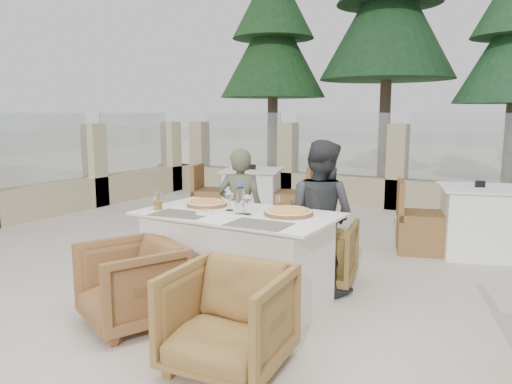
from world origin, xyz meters
The scene contains 25 objects.
ground centered at (0.00, 0.00, 0.00)m, with size 80.00×80.00×0.00m, color beige.
sand_patch centered at (0.00, 14.00, 0.01)m, with size 30.00×16.00×0.01m, color beige.
perimeter_wall_far centered at (0.00, 4.80, 0.80)m, with size 10.00×0.34×1.60m, color tan, non-canonical shape.
perimeter_wall_left centered at (-4.50, 1.50, 0.80)m, with size 0.34×7.00×1.60m, color beige, non-canonical shape.
pine_far_left centered at (-3.50, 7.00, 2.75)m, with size 2.42×2.42×5.50m, color #1C411D.
pine_mid_left centered at (-1.00, 7.50, 3.25)m, with size 2.86×2.86×6.50m, color #1A3E1F.
dining_table centered at (-0.06, -0.02, 0.39)m, with size 1.60×0.90×0.77m, color white, non-canonical shape.
placemat_near_left centered at (-0.42, -0.30, 0.77)m, with size 0.45×0.30×0.00m, color #5F5A52.
placemat_near_right centered at (0.31, -0.31, 0.77)m, with size 0.45×0.30×0.00m, color #615B53.
pizza_left centered at (-0.45, 0.10, 0.79)m, with size 0.35×0.35×0.05m, color orange.
pizza_right centered at (0.34, 0.11, 0.80)m, with size 0.39×0.39×0.05m, color orange.
water_bottle centered at (-0.02, -0.04, 0.89)m, with size 0.07×0.07×0.25m, color #A8CBDD.
wine_glass_centre centered at (-0.17, 0.02, 0.86)m, with size 0.08×0.08×0.18m, color white, non-canonical shape.
wine_glass_near centered at (0.05, -0.04, 0.86)m, with size 0.08×0.08×0.18m, color white, non-canonical shape.
beer_glass_left centered at (-0.72, -0.24, 0.84)m, with size 0.07×0.07×0.15m, color gold.
beer_glass_right centered at (0.16, 0.29, 0.83)m, with size 0.06×0.06×0.13m, color orange.
olive_dish centered at (-0.25, -0.21, 0.79)m, with size 0.11×0.11×0.04m, color white, non-canonical shape.
armchair_far_left centered at (-0.35, 0.58, 0.28)m, with size 0.59×0.61×0.56m, color #966136.
armchair_far_right centered at (0.34, 0.77, 0.30)m, with size 0.64×0.66×0.60m, color olive.
armchair_near_left centered at (-0.51, -0.79, 0.32)m, with size 0.67×0.69×0.63m, color brown.
armchair_near_right centered at (0.47, -0.98, 0.32)m, with size 0.69×0.71×0.65m, color olive.
diner_left centered at (-0.46, 0.67, 0.62)m, with size 0.45×0.30×1.24m, color #51533D.
diner_right centered at (0.40, 0.62, 0.67)m, with size 0.66×0.51×1.35m, color #323437.
bg_table_a centered at (-1.56, 2.75, 0.39)m, with size 1.64×0.82×0.77m, color silver, non-canonical shape.
bg_table_b centered at (1.49, 2.51, 0.39)m, with size 1.64×0.82×0.77m, color white, non-canonical shape.
Camera 1 is at (2.07, -3.40, 1.58)m, focal length 35.00 mm.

